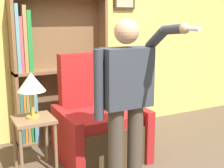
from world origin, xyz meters
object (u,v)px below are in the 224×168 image
Objects in this scene: bookcase at (49,72)px; armchair at (98,126)px; person_standing at (126,95)px; side_table at (34,128)px; table_lamp at (31,83)px.

bookcase is 1.56× the size of armchair.
bookcase reaches higher than person_standing.
bookcase is 1.04m from armchair.
person_standing is 2.70× the size of side_table.
side_table is (-0.70, 0.79, -0.47)m from person_standing.
person_standing is at bearing -96.17° from armchair.
table_lamp is (0.00, 0.00, 0.50)m from side_table.
person_standing is at bearing -48.65° from side_table.
armchair is 0.75× the size of person_standing.
person_standing reaches higher than table_lamp.
bookcase is 3.15× the size of side_table.
side_table is at bearing 131.35° from person_standing.
person_standing reaches higher than side_table.
person_standing is (-0.09, -0.82, 0.58)m from armchair.
side_table is 1.25× the size of table_lamp.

